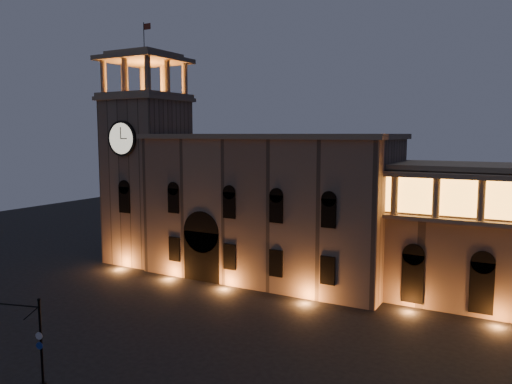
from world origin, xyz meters
The scene contains 4 objects.
ground centered at (0.00, 0.00, 0.00)m, with size 160.00×160.00×0.00m, color black.
government_building centered at (-2.08, 21.93, 8.77)m, with size 30.80×12.80×17.60m.
clock_tower centered at (-20.50, 20.98, 12.50)m, with size 9.80×9.80×32.40m.
traffic_light centered at (-3.94, -10.23, 3.35)m, with size 4.50×1.52×6.38m.
Camera 1 is at (25.96, -31.73, 17.56)m, focal length 35.00 mm.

